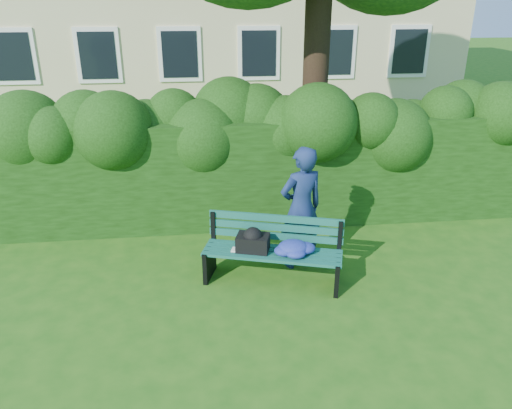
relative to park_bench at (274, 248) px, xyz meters
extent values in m
plane|color=#215513|center=(-0.19, -0.11, -0.50)|extent=(80.00, 80.00, 0.00)
cube|color=white|center=(-6.19, 9.87, 1.50)|extent=(1.30, 0.08, 1.60)
cube|color=black|center=(-6.19, 9.83, 1.50)|extent=(1.05, 0.04, 1.35)
cube|color=white|center=(-3.79, 9.87, 1.50)|extent=(1.30, 0.08, 1.60)
cube|color=black|center=(-3.79, 9.83, 1.50)|extent=(1.05, 0.04, 1.35)
cube|color=white|center=(-1.39, 9.87, 1.50)|extent=(1.30, 0.08, 1.60)
cube|color=black|center=(-1.39, 9.83, 1.50)|extent=(1.05, 0.04, 1.35)
cube|color=white|center=(1.01, 9.87, 1.50)|extent=(1.30, 0.08, 1.60)
cube|color=black|center=(1.01, 9.83, 1.50)|extent=(1.05, 0.04, 1.35)
cube|color=white|center=(3.41, 9.87, 1.50)|extent=(1.30, 0.08, 1.60)
cube|color=black|center=(3.41, 9.83, 1.50)|extent=(1.05, 0.04, 1.35)
cube|color=white|center=(5.81, 9.87, 1.50)|extent=(1.30, 0.08, 1.60)
cube|color=black|center=(5.81, 9.83, 1.50)|extent=(1.05, 0.04, 1.35)
cube|color=black|center=(-0.19, 2.09, 0.40)|extent=(10.00, 1.00, 1.80)
cylinder|color=black|center=(1.13, 2.78, 2.18)|extent=(0.44, 0.44, 5.37)
cube|color=#0D433B|center=(-0.08, -0.21, -0.05)|extent=(1.81, 0.65, 0.04)
cube|color=#0D433B|center=(-0.05, -0.09, -0.05)|extent=(1.81, 0.65, 0.04)
cube|color=#0D433B|center=(-0.01, 0.02, -0.05)|extent=(1.81, 0.65, 0.04)
cube|color=#0D433B|center=(0.02, 0.14, -0.05)|extent=(1.81, 0.65, 0.04)
cube|color=#0D433B|center=(0.05, 0.21, 0.08)|extent=(1.79, 0.58, 0.10)
cube|color=#0D433B|center=(0.05, 0.22, 0.21)|extent=(1.79, 0.58, 0.10)
cube|color=#0D433B|center=(0.05, 0.23, 0.34)|extent=(1.79, 0.58, 0.10)
cube|color=black|center=(-0.87, 0.23, -0.28)|extent=(0.21, 0.50, 0.44)
cube|color=black|center=(-0.79, 0.47, 0.15)|extent=(0.08, 0.08, 0.45)
cube|color=black|center=(-0.89, 0.18, -0.06)|extent=(0.18, 0.42, 0.05)
cube|color=black|center=(0.81, -0.29, -0.28)|extent=(0.21, 0.50, 0.44)
cube|color=black|center=(0.89, -0.05, 0.15)|extent=(0.08, 0.08, 0.45)
cube|color=black|center=(0.80, -0.34, -0.06)|extent=(0.18, 0.42, 0.05)
cube|color=white|center=(-0.48, 0.05, -0.02)|extent=(0.21, 0.18, 0.02)
cube|color=black|center=(-0.28, 0.04, 0.08)|extent=(0.49, 0.40, 0.22)
imported|color=navy|center=(0.44, 0.40, 0.40)|extent=(0.75, 0.61, 1.79)
camera|label=1|loc=(-0.94, -5.89, 3.15)|focal=35.00mm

